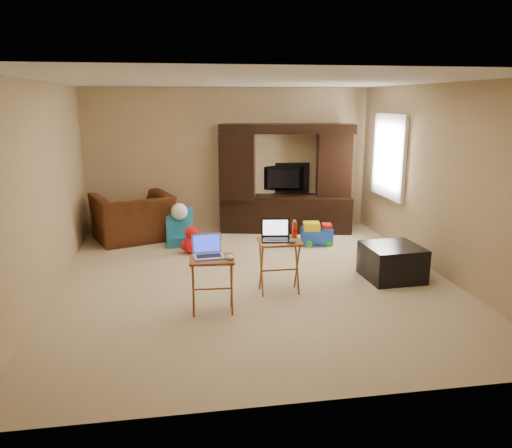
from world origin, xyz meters
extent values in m
plane|color=#CDB88E|center=(0.00, 0.00, 0.00)|extent=(5.50, 5.50, 0.00)
plane|color=silver|center=(0.00, 0.00, 2.50)|extent=(5.50, 5.50, 0.00)
plane|color=tan|center=(0.00, 2.75, 1.25)|extent=(5.00, 0.00, 5.00)
plane|color=tan|center=(0.00, -2.75, 1.25)|extent=(5.00, 0.00, 5.00)
plane|color=tan|center=(-2.50, 0.00, 1.25)|extent=(0.00, 5.50, 5.50)
plane|color=tan|center=(2.50, 0.00, 1.25)|extent=(0.00, 5.50, 5.50)
plane|color=white|center=(2.48, 1.55, 1.40)|extent=(0.00, 1.20, 1.20)
cube|color=white|center=(2.46, 1.55, 1.40)|extent=(0.06, 1.14, 1.34)
cube|color=black|center=(0.97, 2.43, 0.94)|extent=(2.37, 1.05, 1.88)
imported|color=black|center=(0.97, 2.66, 0.90)|extent=(0.96, 0.25, 0.55)
imported|color=#4D2710|center=(-1.68, 2.20, 0.39)|extent=(1.49, 1.40, 0.78)
cube|color=black|center=(1.80, -0.23, 0.22)|extent=(0.72, 0.72, 0.44)
cube|color=brown|center=(-0.60, -0.93, 0.31)|extent=(0.50, 0.41, 0.62)
cube|color=#9F6626|center=(0.24, -0.47, 0.33)|extent=(0.50, 0.40, 0.65)
cube|color=silver|center=(-0.63, -0.90, 0.74)|extent=(0.35, 0.30, 0.24)
cube|color=black|center=(0.20, -0.45, 0.77)|extent=(0.38, 0.32, 0.24)
ellipsoid|color=white|center=(-0.41, -1.00, 0.65)|extent=(0.10, 0.14, 0.05)
ellipsoid|color=#38383C|center=(0.37, -0.59, 0.68)|extent=(0.12, 0.15, 0.05)
cylinder|color=red|center=(0.44, -0.39, 0.75)|extent=(0.06, 0.06, 0.20)
camera|label=1|loc=(-0.96, -6.06, 2.28)|focal=35.00mm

